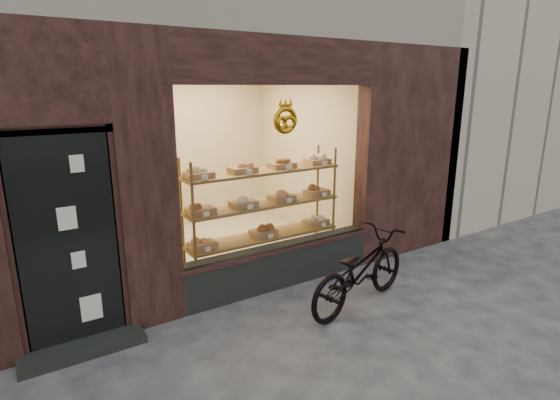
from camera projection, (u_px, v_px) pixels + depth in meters
ground at (369, 386)px, 3.80m from camera, size 90.00×90.00×0.00m
neighbor_right at (489, 14)px, 12.18m from camera, size 12.00×7.00×9.00m
display_shelf at (263, 214)px, 5.89m from camera, size 2.20×0.45×1.70m
bicycle at (360, 270)px, 5.11m from camera, size 1.80×0.94×0.90m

